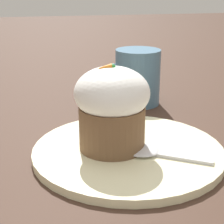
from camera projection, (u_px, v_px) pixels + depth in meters
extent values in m
plane|color=#3D281E|center=(128.00, 155.00, 0.48)|extent=(4.00, 4.00, 0.00)
cylinder|color=beige|center=(128.00, 151.00, 0.48)|extent=(0.24, 0.24, 0.01)
cylinder|color=brown|center=(112.00, 127.00, 0.47)|extent=(0.08, 0.08, 0.06)
ellipsoid|color=white|center=(112.00, 93.00, 0.45)|extent=(0.09, 0.09, 0.06)
cone|color=orange|center=(104.00, 68.00, 0.44)|extent=(0.02, 0.01, 0.01)
sphere|color=green|center=(112.00, 68.00, 0.44)|extent=(0.01, 0.01, 0.01)
cube|color=silver|center=(182.00, 158.00, 0.45)|extent=(0.07, 0.05, 0.00)
ellipsoid|color=silver|center=(140.00, 150.00, 0.46)|extent=(0.06, 0.06, 0.01)
cylinder|color=teal|center=(138.00, 77.00, 0.67)|extent=(0.08, 0.08, 0.10)
torus|color=teal|center=(113.00, 78.00, 0.66)|extent=(0.05, 0.01, 0.05)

